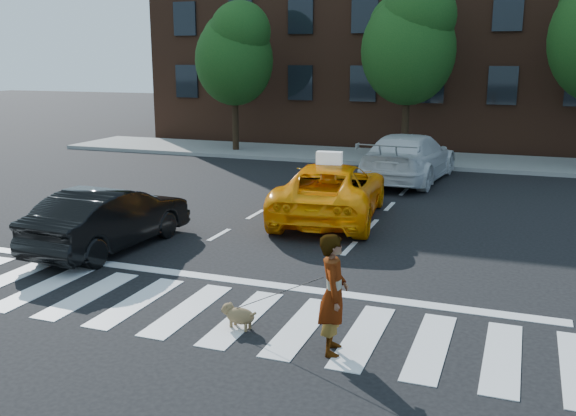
{
  "coord_description": "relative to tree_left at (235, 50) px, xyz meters",
  "views": [
    {
      "loc": [
        5.06,
        -8.83,
        4.09
      ],
      "look_at": [
        0.59,
        3.2,
        1.1
      ],
      "focal_mm": 40.0,
      "sensor_mm": 36.0,
      "label": 1
    }
  ],
  "objects": [
    {
      "name": "ground",
      "position": [
        6.97,
        -17.0,
        -4.44
      ],
      "size": [
        120.0,
        120.0,
        0.0
      ],
      "primitive_type": "plane",
      "color": "black",
      "rests_on": "ground"
    },
    {
      "name": "crosswalk",
      "position": [
        6.97,
        -17.0,
        -4.43
      ],
      "size": [
        13.0,
        2.4,
        0.01
      ],
      "primitive_type": "cube",
      "color": "silver",
      "rests_on": "ground"
    },
    {
      "name": "stop_line",
      "position": [
        6.97,
        -15.4,
        -4.43
      ],
      "size": [
        12.0,
        0.3,
        0.01
      ],
      "primitive_type": "cube",
      "color": "silver",
      "rests_on": "ground"
    },
    {
      "name": "sidewalk_far",
      "position": [
        6.97,
        0.5,
        -4.37
      ],
      "size": [
        30.0,
        4.0,
        0.15
      ],
      "primitive_type": "cube",
      "color": "slate",
      "rests_on": "ground"
    },
    {
      "name": "building",
      "position": [
        6.97,
        8.0,
        1.56
      ],
      "size": [
        26.0,
        10.0,
        12.0
      ],
      "primitive_type": "cube",
      "color": "#4E2B1B",
      "rests_on": "ground"
    },
    {
      "name": "tree_left",
      "position": [
        0.0,
        0.0,
        0.0
      ],
      "size": [
        3.39,
        3.38,
        6.5
      ],
      "color": "black",
      "rests_on": "ground"
    },
    {
      "name": "tree_mid",
      "position": [
        7.5,
        -0.0,
        0.41
      ],
      "size": [
        3.69,
        3.69,
        7.1
      ],
      "color": "black",
      "rests_on": "ground"
    },
    {
      "name": "taxi",
      "position": [
        7.38,
        -10.07,
        -3.71
      ],
      "size": [
        3.05,
        5.54,
        1.47
      ],
      "primitive_type": "imported",
      "rotation": [
        0.0,
        0.0,
        3.26
      ],
      "color": "#FC9405",
      "rests_on": "ground"
    },
    {
      "name": "black_sedan",
      "position": [
        3.62,
        -14.42,
        -3.75
      ],
      "size": [
        1.72,
        4.27,
        1.38
      ],
      "primitive_type": "imported",
      "rotation": [
        0.0,
        0.0,
        3.08
      ],
      "color": "black",
      "rests_on": "ground"
    },
    {
      "name": "white_suv",
      "position": [
        8.37,
        -4.11,
        -3.62
      ],
      "size": [
        2.76,
        5.82,
        1.64
      ],
      "primitive_type": "imported",
      "rotation": [
        0.0,
        0.0,
        3.06
      ],
      "color": "silver",
      "rests_on": "ground"
    },
    {
      "name": "woman",
      "position": [
        9.67,
        -17.66,
        -3.57
      ],
      "size": [
        0.56,
        0.72,
        1.75
      ],
      "primitive_type": "imported",
      "rotation": [
        0.0,
        0.0,
        1.81
      ],
      "color": "#999999",
      "rests_on": "ground"
    },
    {
      "name": "dog",
      "position": [
        8.05,
        -17.36,
        -4.22
      ],
      "size": [
        0.65,
        0.32,
        0.37
      ],
      "rotation": [
        0.0,
        0.0,
        -0.17
      ],
      "color": "olive",
      "rests_on": "ground"
    },
    {
      "name": "taxi_sign",
      "position": [
        7.38,
        -10.27,
        -2.81
      ],
      "size": [
        0.68,
        0.36,
        0.32
      ],
      "primitive_type": "cube",
      "rotation": [
        0.0,
        0.0,
        3.26
      ],
      "color": "white",
      "rests_on": "taxi"
    }
  ]
}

